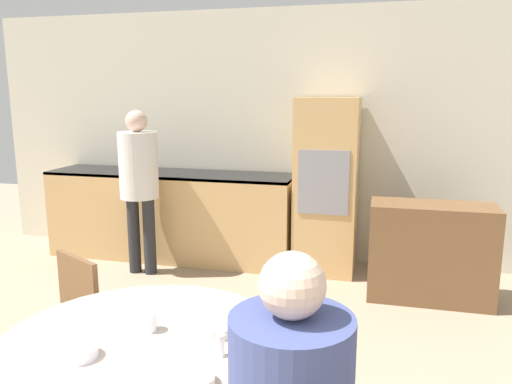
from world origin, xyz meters
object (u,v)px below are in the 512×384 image
object	(u,v)px
oven_unit	(326,186)
person_standing	(139,175)
chair_far_left	(64,328)
bowl_centre	(193,380)
cup	(148,322)
bowl_far	(216,328)
bowl_near	(78,352)
sideboard	(430,252)

from	to	relation	value
oven_unit	person_standing	world-z (taller)	oven_unit
chair_far_left	bowl_centre	distance (m)	1.29
oven_unit	chair_far_left	distance (m)	2.91
oven_unit	chair_far_left	xyz separation A→B (m)	(-1.11, -2.66, -0.35)
cup	bowl_far	world-z (taller)	cup
cup	bowl_near	bearing A→B (deg)	-121.33
oven_unit	bowl_far	size ratio (longest dim) A/B	10.30
oven_unit	cup	world-z (taller)	oven_unit
person_standing	bowl_centre	size ratio (longest dim) A/B	10.32
person_standing	bowl_far	distance (m)	2.95
oven_unit	bowl_centre	bearing A→B (deg)	-91.38
bowl_near	bowl_far	xyz separation A→B (m)	(0.44, 0.31, -0.00)
chair_far_left	bowl_far	distance (m)	1.08
oven_unit	sideboard	world-z (taller)	oven_unit
chair_far_left	bowl_far	size ratio (longest dim) A/B	5.32
person_standing	bowl_near	world-z (taller)	person_standing
person_standing	cup	world-z (taller)	person_standing
oven_unit	bowl_far	xyz separation A→B (m)	(-0.13, -3.00, -0.07)
sideboard	person_standing	bearing A→B (deg)	-179.69
chair_far_left	cup	bearing A→B (deg)	-1.28
oven_unit	chair_far_left	size ratio (longest dim) A/B	1.94
sideboard	bowl_centre	distance (m)	3.06
sideboard	bowl_centre	size ratio (longest dim) A/B	6.61
person_standing	chair_far_left	bearing A→B (deg)	-73.65
oven_unit	bowl_near	xyz separation A→B (m)	(-0.57, -3.31, -0.07)
person_standing	bowl_centre	distance (m)	3.30
oven_unit	cup	bearing A→B (deg)	-97.65
person_standing	bowl_near	xyz separation A→B (m)	(1.17, -2.78, -0.19)
bowl_near	bowl_centre	xyz separation A→B (m)	(0.49, -0.07, -0.00)
oven_unit	cup	xyz separation A→B (m)	(-0.41, -3.05, -0.05)
cup	bowl_centre	distance (m)	0.47
chair_far_left	person_standing	xyz separation A→B (m)	(-0.62, 2.13, 0.47)
bowl_centre	person_standing	bearing A→B (deg)	120.16
chair_far_left	bowl_near	size ratio (longest dim) A/B	5.92
bowl_near	sideboard	bearing A→B (deg)	61.42
cup	bowl_centre	world-z (taller)	cup
oven_unit	bowl_near	size ratio (longest dim) A/B	11.47
sideboard	person_standing	xyz separation A→B (m)	(-2.69, -0.01, 0.56)
oven_unit	sideboard	distance (m)	1.17
bowl_near	bowl_centre	bearing A→B (deg)	-7.92
bowl_far	person_standing	bearing A→B (deg)	123.12
sideboard	chair_far_left	world-z (taller)	chair_far_left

